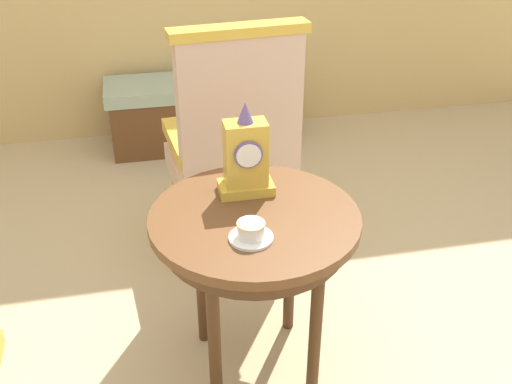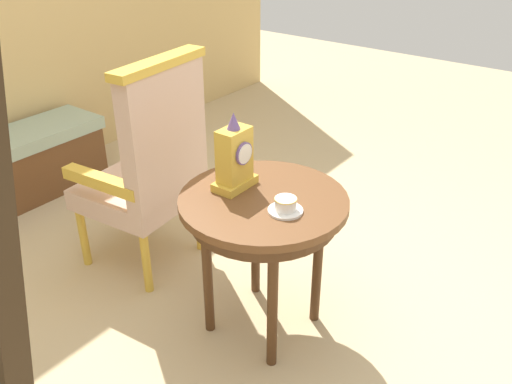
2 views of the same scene
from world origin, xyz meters
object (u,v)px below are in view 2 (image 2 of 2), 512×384
mantel_clock (235,158)px  armchair (150,164)px  window_bench (18,166)px  side_table (264,214)px  teacup_left (286,206)px

mantel_clock → armchair: bearing=84.9°
window_bench → side_table: bearing=-90.8°
teacup_left → armchair: 0.89m
teacup_left → mantel_clock: (0.04, 0.29, 0.11)m
armchair → window_bench: (-0.03, 1.25, -0.37)m
mantel_clock → armchair: (0.05, 0.60, -0.22)m
teacup_left → mantel_clock: size_ratio=0.42×
side_table → mantel_clock: bearing=89.2°
mantel_clock → window_bench: (0.03, 1.84, -0.59)m
mantel_clock → armchair: armchair is taller
mantel_clock → teacup_left: bearing=-98.7°
side_table → teacup_left: (-0.04, -0.14, 0.11)m
side_table → mantel_clock: mantel_clock is taller
teacup_left → window_bench: size_ratio=0.12×
window_bench → teacup_left: bearing=-91.9°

